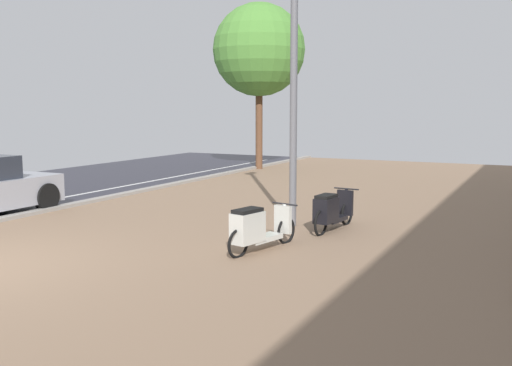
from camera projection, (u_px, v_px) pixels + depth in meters
ground at (27, 284)px, 7.81m from camera, size 21.00×40.00×0.13m
scooter_near at (256, 228)px, 9.39m from camera, size 0.68×1.70×0.76m
scooter_mid at (331, 211)px, 10.98m from camera, size 0.53×1.67×0.77m
lamp_post at (294, 36)px, 11.05m from camera, size 0.20×0.52×6.67m
street_tree at (259, 50)px, 21.67m from camera, size 3.44×3.44×6.16m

